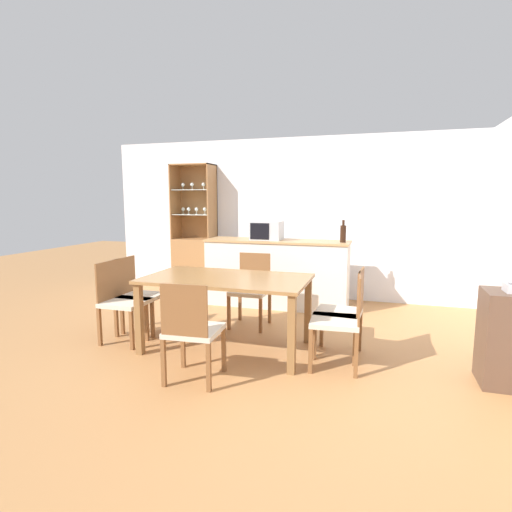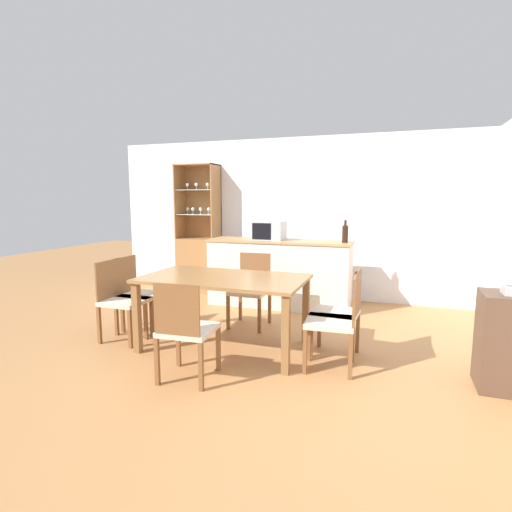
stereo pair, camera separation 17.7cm
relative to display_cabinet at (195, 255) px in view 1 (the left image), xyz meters
name	(u,v)px [view 1 (the left image)]	position (x,y,z in m)	size (l,w,h in m)	color
ground_plane	(260,355)	(1.89, -2.41, -0.63)	(18.00, 18.00, 0.00)	#B27A47
wall_back	(307,218)	(1.89, 0.22, 0.65)	(6.80, 0.06, 2.55)	silver
kitchen_counter	(277,273)	(1.57, -0.49, -0.13)	(2.11, 0.59, 0.99)	silver
display_cabinet	(195,255)	(0.00, 0.00, 0.00)	(0.70, 0.40, 2.15)	#A37042
dining_table	(227,286)	(1.50, -2.32, 0.05)	(1.71, 0.97, 0.77)	olive
dining_chair_side_left_near	(122,301)	(0.30, -2.47, -0.17)	(0.45, 0.45, 0.90)	beige
dining_chair_side_right_far	(343,312)	(2.69, -2.18, -0.17)	(0.47, 0.47, 0.90)	beige
dining_chair_head_far	(251,289)	(1.50, -1.50, -0.17)	(0.45, 0.45, 0.90)	beige
dining_chair_head_near	(192,330)	(1.50, -3.15, -0.17)	(0.47, 0.47, 0.90)	beige
dining_chair_side_left_far	(137,295)	(0.30, -2.18, -0.17)	(0.45, 0.45, 0.90)	beige
dining_chair_side_right_near	(340,320)	(2.69, -2.47, -0.17)	(0.47, 0.47, 0.90)	beige
microwave	(267,230)	(1.42, -0.50, 0.50)	(0.44, 0.35, 0.27)	#B7BABF
wine_bottle	(343,233)	(2.53, -0.54, 0.49)	(0.08, 0.08, 0.31)	black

